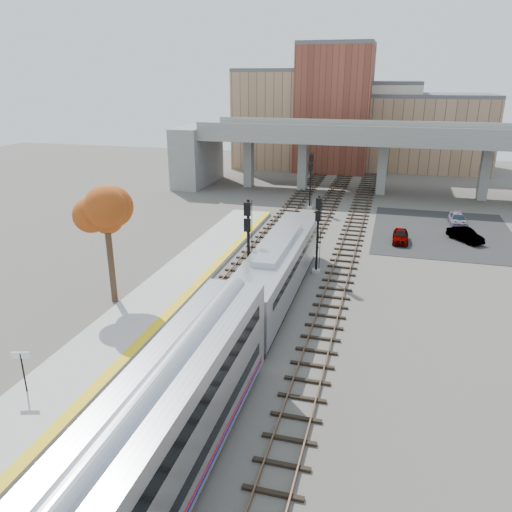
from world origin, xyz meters
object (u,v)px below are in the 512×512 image
at_px(locomotive, 279,267).
at_px(car_b, 465,235).
at_px(coach, 119,501).
at_px(signal_mast_far, 310,182).
at_px(tree, 106,212).
at_px(signal_mast_near, 248,249).
at_px(car_a, 401,236).
at_px(car_c, 457,219).
at_px(signal_mast_mid, 317,237).

bearing_deg(locomotive, car_b, 49.50).
relative_size(coach, signal_mast_far, 3.67).
bearing_deg(signal_mast_far, tree, -106.78).
xyz_separation_m(locomotive, signal_mast_near, (-2.10, -0.74, 1.42)).
height_order(coach, signal_mast_far, signal_mast_far).
relative_size(locomotive, car_a, 5.12).
bearing_deg(car_a, car_c, 53.33).
xyz_separation_m(signal_mast_mid, car_a, (6.72, 10.26, -2.47)).
xyz_separation_m(signal_mast_far, car_a, (10.82, -10.83, -2.67)).
height_order(locomotive, signal_mast_mid, signal_mast_mid).
bearing_deg(signal_mast_far, signal_mast_mid, -79.00).
relative_size(signal_mast_near, car_c, 1.78).
bearing_deg(car_a, coach, -102.73).
height_order(coach, signal_mast_mid, signal_mast_mid).
bearing_deg(coach, locomotive, 90.00).
relative_size(signal_mast_far, tree, 0.76).
distance_m(signal_mast_far, car_a, 15.54).
bearing_deg(tree, signal_mast_far, 73.22).
height_order(locomotive, coach, coach).
bearing_deg(car_b, signal_mast_near, -170.52).
xyz_separation_m(locomotive, car_a, (8.72, 15.50, -1.60)).
relative_size(signal_mast_near, car_b, 1.87).
height_order(coach, signal_mast_near, signal_mast_near).
relative_size(signal_mast_mid, car_a, 1.76).
bearing_deg(locomotive, tree, -160.23).
distance_m(locomotive, car_a, 17.86).
relative_size(signal_mast_near, signal_mast_far, 1.08).
bearing_deg(locomotive, car_c, 57.93).
height_order(coach, tree, tree).
relative_size(car_a, car_b, 0.95).
xyz_separation_m(signal_mast_near, tree, (-9.16, -3.31, 2.95)).
relative_size(car_a, car_c, 0.90).
relative_size(signal_mast_mid, tree, 0.73).
height_order(signal_mast_near, car_c, signal_mast_near).
bearing_deg(car_a, signal_mast_near, -123.52).
distance_m(tree, car_b, 34.34).
distance_m(coach, car_b, 42.75).
relative_size(coach, car_c, 6.04).
distance_m(locomotive, car_c, 27.81).
xyz_separation_m(signal_mast_near, car_b, (16.97, 18.15, -3.02)).
xyz_separation_m(signal_mast_mid, tree, (-13.26, -9.29, 3.51)).
relative_size(locomotive, signal_mast_mid, 2.91).
bearing_deg(signal_mast_near, locomotive, 19.39).
distance_m(signal_mast_near, signal_mast_mid, 7.27).
relative_size(signal_mast_near, car_a, 1.97).
height_order(signal_mast_mid, car_b, signal_mast_mid).
distance_m(signal_mast_near, tree, 10.18).
xyz_separation_m(locomotive, coach, (-0.00, -22.61, 0.52)).
bearing_deg(signal_mast_near, car_a, 56.31).
height_order(car_a, car_c, car_a).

